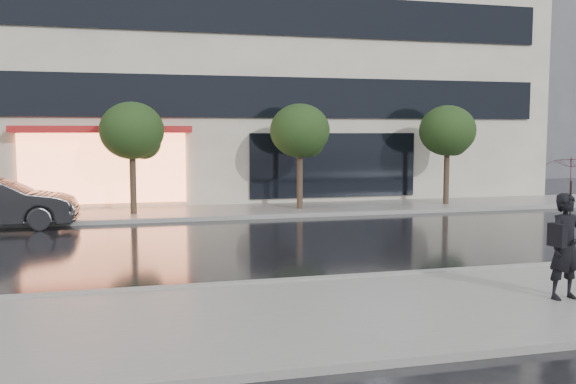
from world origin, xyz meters
name	(u,v)px	position (x,y,z in m)	size (l,w,h in m)	color
ground	(292,274)	(0.00, 0.00, 0.00)	(120.00, 120.00, 0.00)	black
sidewalk_near	(345,314)	(0.00, -3.25, 0.06)	(60.00, 4.50, 0.12)	slate
sidewalk_far	(218,212)	(0.00, 10.25, 0.06)	(60.00, 3.50, 0.12)	slate
curb_near	(305,281)	(0.00, -1.00, 0.07)	(60.00, 0.25, 0.14)	gray
curb_far	(226,218)	(0.00, 8.50, 0.07)	(60.00, 0.25, 0.14)	gray
office_building	(192,1)	(0.00, 17.97, 9.00)	(30.00, 12.76, 18.00)	beige
bg_building_right	(539,61)	(26.00, 28.00, 8.00)	(12.00, 12.00, 16.00)	#4C4C54
tree_mid_west	(134,133)	(-2.94, 10.03, 2.92)	(2.20, 2.20, 3.99)	#33261C
tree_mid_east	(301,133)	(3.06, 10.03, 2.92)	(2.20, 2.20, 3.99)	#33261C
tree_far_east	(448,133)	(9.06, 10.03, 2.92)	(2.20, 2.20, 3.99)	#33261C
pedestrian_with_umbrella	(569,210)	(3.91, -3.53, 1.64)	(0.99, 1.00, 2.44)	black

